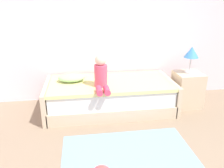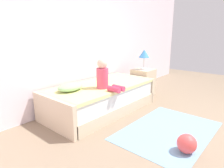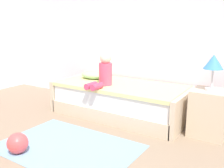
{
  "view_description": "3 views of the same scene",
  "coord_description": "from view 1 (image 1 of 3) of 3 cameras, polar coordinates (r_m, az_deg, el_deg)",
  "views": [
    {
      "loc": [
        -0.93,
        -1.46,
        1.77
      ],
      "look_at": [
        -0.47,
        1.75,
        0.55
      ],
      "focal_mm": 36.16,
      "sensor_mm": 36.0,
      "label": 1
    },
    {
      "loc": [
        -2.95,
        -0.38,
        1.39
      ],
      "look_at": [
        -0.47,
        1.75,
        0.55
      ],
      "focal_mm": 31.39,
      "sensor_mm": 36.0,
      "label": 2
    },
    {
      "loc": [
        1.5,
        -1.28,
        1.39
      ],
      "look_at": [
        -0.47,
        1.75,
        0.55
      ],
      "focal_mm": 40.28,
      "sensor_mm": 36.0,
      "label": 3
    }
  ],
  "objects": [
    {
      "name": "wall_rear",
      "position": [
        4.17,
        4.88,
        16.17
      ],
      "size": [
        7.2,
        0.1,
        2.9
      ],
      "primitive_type": "cube",
      "color": "white",
      "rests_on": "ground"
    },
    {
      "name": "nightstand",
      "position": [
        4.13,
        18.44,
        -1.31
      ],
      "size": [
        0.44,
        0.44,
        0.6
      ],
      "primitive_type": "cube",
      "color": "beige",
      "rests_on": "ground"
    },
    {
      "name": "child_figure",
      "position": [
        3.41,
        -2.77,
        2.42
      ],
      "size": [
        0.2,
        0.51,
        0.5
      ],
      "color": "#E04C6B",
      "rests_on": "bed"
    },
    {
      "name": "area_rug",
      "position": [
        2.83,
        4.42,
        -17.96
      ],
      "size": [
        1.6,
        1.1,
        0.01
      ],
      "primitive_type": "cube",
      "color": "#7AA8CC",
      "rests_on": "ground"
    },
    {
      "name": "table_lamp",
      "position": [
        3.95,
        19.48,
        7.29
      ],
      "size": [
        0.24,
        0.24,
        0.45
      ],
      "color": "silver",
      "rests_on": "nightstand"
    },
    {
      "name": "bed",
      "position": [
        3.8,
        -0.54,
        -2.97
      ],
      "size": [
        2.11,
        1.0,
        0.5
      ],
      "color": "beige",
      "rests_on": "ground"
    },
    {
      "name": "pillow",
      "position": [
        3.76,
        -10.17,
        1.6
      ],
      "size": [
        0.44,
        0.3,
        0.13
      ],
      "primitive_type": "ellipsoid",
      "color": "#99CC8C",
      "rests_on": "bed"
    }
  ]
}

